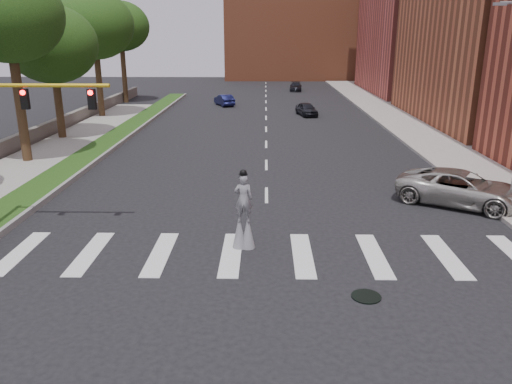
{
  "coord_description": "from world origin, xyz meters",
  "views": [
    {
      "loc": [
        -0.09,
        -15.48,
        7.58
      ],
      "look_at": [
        -0.43,
        3.12,
        1.7
      ],
      "focal_mm": 35.0,
      "sensor_mm": 36.0,
      "label": 1
    }
  ],
  "objects": [
    {
      "name": "ground_plane",
      "position": [
        0.0,
        0.0,
        0.0
      ],
      "size": [
        160.0,
        160.0,
        0.0
      ],
      "primitive_type": "plane",
      "color": "black",
      "rests_on": "ground"
    },
    {
      "name": "grass_median",
      "position": [
        -11.5,
        20.0,
        0.12
      ],
      "size": [
        2.0,
        60.0,
        0.25
      ],
      "primitive_type": "cube",
      "color": "#1D3F12",
      "rests_on": "ground"
    },
    {
      "name": "median_curb",
      "position": [
        -10.45,
        20.0,
        0.14
      ],
      "size": [
        0.2,
        60.0,
        0.28
      ],
      "primitive_type": "cube",
      "color": "gray",
      "rests_on": "ground"
    },
    {
      "name": "sidewalk_right",
      "position": [
        12.5,
        25.0,
        0.09
      ],
      "size": [
        5.0,
        90.0,
        0.18
      ],
      "primitive_type": "cube",
      "color": "gray",
      "rests_on": "ground"
    },
    {
      "name": "stone_wall",
      "position": [
        -17.0,
        22.0,
        0.55
      ],
      "size": [
        0.5,
        56.0,
        1.1
      ],
      "primitive_type": "cube",
      "color": "#5E5851",
      "rests_on": "ground"
    },
    {
      "name": "manhole",
      "position": [
        3.0,
        -2.0,
        0.02
      ],
      "size": [
        0.9,
        0.9,
        0.04
      ],
      "primitive_type": "cylinder",
      "color": "black",
      "rests_on": "ground"
    },
    {
      "name": "building_far",
      "position": [
        22.0,
        54.0,
        10.0
      ],
      "size": [
        16.0,
        22.0,
        20.0
      ],
      "primitive_type": "cube",
      "color": "#BE4F46",
      "rests_on": "ground"
    },
    {
      "name": "building_backdrop",
      "position": [
        6.0,
        78.0,
        9.0
      ],
      "size": [
        26.0,
        14.0,
        18.0
      ],
      "primitive_type": "cube",
      "color": "#A55233",
      "rests_on": "ground"
    },
    {
      "name": "traffic_signal",
      "position": [
        -9.78,
        3.0,
        4.15
      ],
      "size": [
        5.3,
        0.23,
        6.2
      ],
      "color": "black",
      "rests_on": "ground"
    },
    {
      "name": "stilt_performer",
      "position": [
        -0.86,
        1.62,
        1.21
      ],
      "size": [
        0.84,
        0.53,
        3.02
      ],
      "rotation": [
        0.0,
        0.0,
        3.17
      ],
      "color": "#382616",
      "rests_on": "ground"
    },
    {
      "name": "suv_crossing",
      "position": [
        9.0,
        6.71,
        0.8
      ],
      "size": [
        6.28,
        5.23,
        1.6
      ],
      "primitive_type": "imported",
      "rotation": [
        0.0,
        0.0,
        1.03
      ],
      "color": "#B8B5AD",
      "rests_on": "ground"
    },
    {
      "name": "car_near",
      "position": [
        3.97,
        33.49,
        0.63
      ],
      "size": [
        2.28,
        3.92,
        1.25
      ],
      "primitive_type": "imported",
      "rotation": [
        0.0,
        0.0,
        0.23
      ],
      "color": "black",
      "rests_on": "ground"
    },
    {
      "name": "car_mid",
      "position": [
        -4.66,
        40.58,
        0.62
      ],
      "size": [
        2.67,
        3.97,
        1.24
      ],
      "primitive_type": "imported",
      "rotation": [
        0.0,
        0.0,
        3.54
      ],
      "color": "#141849",
      "rests_on": "ground"
    },
    {
      "name": "car_far",
      "position": [
        4.21,
        56.01,
        0.59
      ],
      "size": [
        1.92,
        4.15,
        1.17
      ],
      "primitive_type": "imported",
      "rotation": [
        0.0,
        0.0,
        -0.07
      ],
      "color": "black",
      "rests_on": "ground"
    },
    {
      "name": "tree_2",
      "position": [
        -14.76,
        14.23,
        8.6
      ],
      "size": [
        6.3,
        6.3,
        11.33
      ],
      "color": "#382616",
      "rests_on": "ground"
    },
    {
      "name": "tree_3",
      "position": [
        -15.43,
        21.5,
        6.89
      ],
      "size": [
        6.5,
        6.5,
        9.68
      ],
      "color": "#382616",
      "rests_on": "ground"
    },
    {
      "name": "tree_4",
      "position": [
        -15.71,
        31.99,
        8.39
      ],
      "size": [
        7.21,
        7.21,
        11.49
      ],
      "color": "#382616",
      "rests_on": "ground"
    },
    {
      "name": "tree_5",
      "position": [
        -16.42,
        43.26,
        8.44
      ],
      "size": [
        6.45,
        6.45,
        11.23
      ],
      "color": "#382616",
      "rests_on": "ground"
    }
  ]
}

